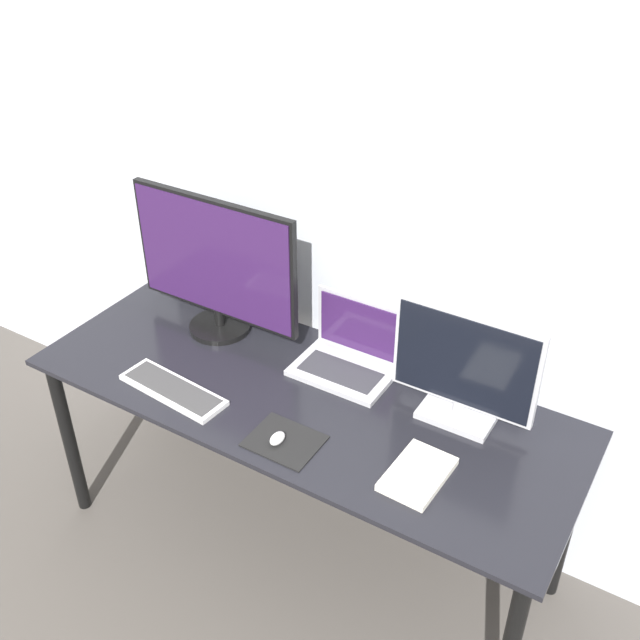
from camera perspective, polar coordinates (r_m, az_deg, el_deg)
name	(u,v)px	position (r m, az deg, el deg)	size (l,w,h in m)	color
ground_plane	(250,613)	(2.70, -5.35, -21.32)	(12.00, 12.00, 0.00)	#4C4742
wall_back	(368,190)	(2.37, 3.66, 9.88)	(7.00, 0.05, 2.50)	silver
desk	(301,416)	(2.42, -1.42, -7.29)	(1.76, 0.67, 0.71)	black
monitor_left	(215,266)	(2.55, -7.98, 4.11)	(0.64, 0.22, 0.50)	black
monitor_right	(464,369)	(2.21, 10.91, -3.67)	(0.44, 0.16, 0.37)	#B2B2B7
laptop	(350,353)	(2.44, 2.30, -2.49)	(0.32, 0.23, 0.23)	#ADADB2
keyboard	(173,390)	(2.41, -11.14, -5.23)	(0.38, 0.15, 0.02)	silver
mousepad	(285,441)	(2.20, -2.72, -9.19)	(0.21, 0.17, 0.00)	black
mouse	(277,438)	(2.18, -3.27, -9.00)	(0.04, 0.06, 0.03)	silver
book	(418,474)	(2.10, 7.45, -11.56)	(0.15, 0.22, 0.02)	silver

